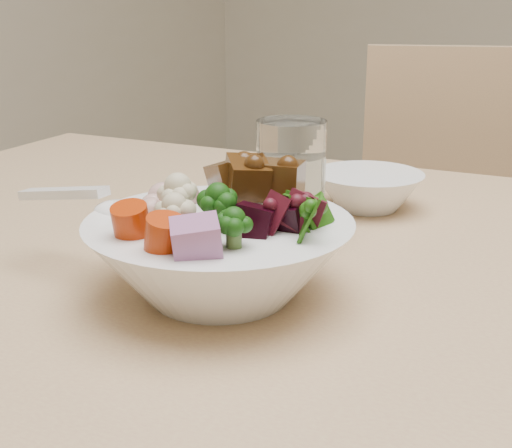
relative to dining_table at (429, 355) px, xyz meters
name	(u,v)px	position (x,y,z in m)	size (l,w,h in m)	color
dining_table	(429,355)	(0.00, 0.00, 0.00)	(1.74, 1.12, 0.77)	tan
chair_far	(471,274)	(-0.13, 0.64, -0.16)	(0.56, 0.56, 0.94)	tan
food_bowl	(222,252)	(-0.16, -0.13, 0.12)	(0.25, 0.25, 0.13)	white
soup_spoon	(105,207)	(-0.28, -0.16, 0.15)	(0.16, 0.05, 0.03)	white
water_glass	(291,184)	(-0.19, 0.05, 0.14)	(0.08, 0.08, 0.13)	white
side_bowl	(368,191)	(-0.16, 0.20, 0.10)	(0.14, 0.14, 0.05)	white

